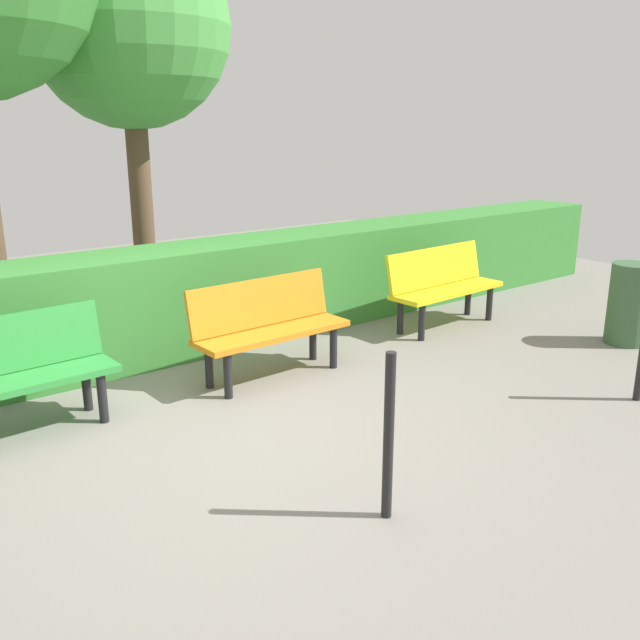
{
  "coord_description": "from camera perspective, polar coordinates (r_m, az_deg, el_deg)",
  "views": [
    {
      "loc": [
        2.27,
        4.08,
        2.2
      ],
      "look_at": [
        -1.19,
        -0.37,
        0.55
      ],
      "focal_mm": 38.43,
      "sensor_mm": 36.0,
      "label": 1
    }
  ],
  "objects": [
    {
      "name": "railing_post_mid",
      "position": [
        3.89,
        5.73,
        -9.67
      ],
      "size": [
        0.06,
        0.06,
        1.0
      ],
      "primitive_type": "cylinder",
      "color": "black",
      "rests_on": "ground_plane"
    },
    {
      "name": "tree_near",
      "position": [
        8.34,
        -15.63,
        22.39
      ],
      "size": [
        2.21,
        2.21,
        4.3
      ],
      "color": "brown",
      "rests_on": "ground_plane"
    },
    {
      "name": "bench_orange",
      "position": [
        6.03,
        -4.35,
        -0.31
      ],
      "size": [
        1.45,
        0.5,
        0.86
      ],
      "rotation": [
        0.0,
        0.0,
        0.03
      ],
      "color": "orange",
      "rests_on": "ground_plane"
    },
    {
      "name": "bench_yellow",
      "position": [
        7.64,
        10.16,
        3.03
      ],
      "size": [
        1.48,
        0.54,
        0.86
      ],
      "rotation": [
        0.0,
        0.0,
        0.05
      ],
      "color": "yellow",
      "rests_on": "ground_plane"
    },
    {
      "name": "ground_plane",
      "position": [
        5.16,
        -8.05,
        -9.08
      ],
      "size": [
        16.0,
        16.0,
        0.0
      ],
      "primitive_type": "plane",
      "color": "gray"
    },
    {
      "name": "bench_green",
      "position": [
        5.35,
        -24.91,
        -4.01
      ],
      "size": [
        1.54,
        0.52,
        0.86
      ],
      "rotation": [
        0.0,
        0.0,
        0.05
      ],
      "color": "#2D8C38",
      "rests_on": "ground_plane"
    },
    {
      "name": "hedge_row",
      "position": [
        6.96,
        -8.89,
        2.11
      ],
      "size": [
        11.75,
        0.76,
        1.03
      ],
      "primitive_type": "cube",
      "color": "#387F33",
      "rests_on": "ground_plane"
    },
    {
      "name": "trash_bin",
      "position": [
        7.6,
        24.35,
        1.23
      ],
      "size": [
        0.41,
        0.41,
        0.83
      ],
      "primitive_type": "cylinder",
      "color": "#385938",
      "rests_on": "ground_plane"
    }
  ]
}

